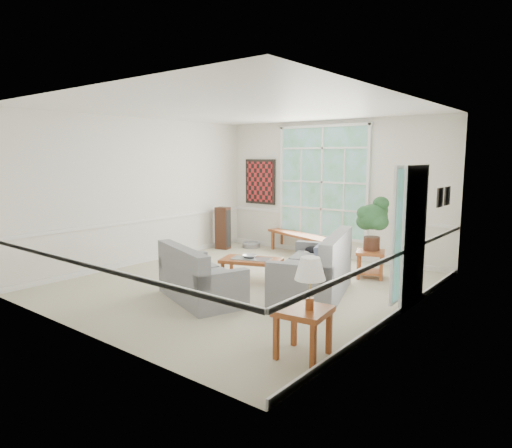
% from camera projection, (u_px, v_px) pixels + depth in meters
% --- Properties ---
extents(floor, '(5.50, 6.00, 0.01)m').
position_uv_depth(floor, '(244.00, 284.00, 8.00)').
color(floor, '#B2AB92').
rests_on(floor, ground).
extents(ceiling, '(5.50, 6.00, 0.02)m').
position_uv_depth(ceiling, '(244.00, 109.00, 7.56)').
color(ceiling, white).
rests_on(ceiling, ground).
extents(wall_back, '(5.50, 0.02, 3.00)m').
position_uv_depth(wall_back, '(331.00, 189.00, 10.11)').
color(wall_back, silver).
rests_on(wall_back, ground).
extents(wall_front, '(5.50, 0.02, 3.00)m').
position_uv_depth(wall_front, '(84.00, 217.00, 5.45)').
color(wall_front, silver).
rests_on(wall_front, ground).
extents(wall_left, '(0.02, 6.00, 3.00)m').
position_uv_depth(wall_left, '(143.00, 191.00, 9.47)').
color(wall_left, silver).
rests_on(wall_left, ground).
extents(wall_right, '(0.02, 6.00, 3.00)m').
position_uv_depth(wall_right, '(402.00, 210.00, 6.09)').
color(wall_right, silver).
rests_on(wall_right, ground).
extents(window_back, '(2.30, 0.08, 2.40)m').
position_uv_depth(window_back, '(322.00, 182.00, 10.17)').
color(window_back, white).
rests_on(window_back, wall_back).
extents(entry_door, '(0.08, 0.90, 2.10)m').
position_uv_depth(entry_door, '(413.00, 237.00, 6.65)').
color(entry_door, white).
rests_on(entry_door, floor).
extents(door_sidelight, '(0.08, 0.26, 1.90)m').
position_uv_depth(door_sidelight, '(397.00, 236.00, 6.14)').
color(door_sidelight, white).
rests_on(door_sidelight, wall_right).
extents(wall_art, '(0.90, 0.06, 1.10)m').
position_uv_depth(wall_art, '(260.00, 182.00, 11.25)').
color(wall_art, '#591415').
rests_on(wall_art, wall_back).
extents(wall_frame_near, '(0.04, 0.26, 0.32)m').
position_uv_depth(wall_frame_near, '(439.00, 197.00, 7.46)').
color(wall_frame_near, black).
rests_on(wall_frame_near, wall_right).
extents(wall_frame_far, '(0.04, 0.26, 0.32)m').
position_uv_depth(wall_frame_far, '(447.00, 196.00, 7.78)').
color(wall_frame_far, black).
rests_on(wall_frame_far, wall_right).
extents(loveseat_right, '(1.52, 2.09, 1.02)m').
position_uv_depth(loveseat_right, '(312.00, 264.00, 7.28)').
color(loveseat_right, gray).
rests_on(loveseat_right, floor).
extents(loveseat_front, '(1.77, 1.32, 0.86)m').
position_uv_depth(loveseat_front, '(201.00, 273.00, 7.07)').
color(loveseat_front, gray).
rests_on(loveseat_front, floor).
extents(coffee_table, '(1.21, 0.93, 0.40)m').
position_uv_depth(coffee_table, '(251.00, 270.00, 8.19)').
color(coffee_table, brown).
rests_on(coffee_table, floor).
extents(pewter_bowl, '(0.38, 0.38, 0.08)m').
position_uv_depth(pewter_bowl, '(249.00, 256.00, 8.21)').
color(pewter_bowl, '#9A999F').
rests_on(pewter_bowl, coffee_table).
extents(window_bench, '(2.09, 1.05, 0.48)m').
position_uv_depth(window_bench, '(301.00, 245.00, 10.26)').
color(window_bench, brown).
rests_on(window_bench, floor).
extents(end_table, '(0.65, 0.65, 0.50)m').
position_uv_depth(end_table, '(370.00, 264.00, 8.39)').
color(end_table, brown).
rests_on(end_table, floor).
extents(houseplant, '(0.72, 0.72, 1.01)m').
position_uv_depth(houseplant, '(372.00, 223.00, 8.34)').
color(houseplant, '#25522A').
rests_on(houseplant, end_table).
extents(side_table, '(0.61, 0.61, 0.56)m').
position_uv_depth(side_table, '(303.00, 332.00, 5.05)').
color(side_table, brown).
rests_on(side_table, floor).
extents(table_lamp, '(0.37, 0.37, 0.58)m').
position_uv_depth(table_lamp, '(310.00, 284.00, 4.93)').
color(table_lamp, white).
rests_on(table_lamp, side_table).
extents(pet_bed, '(0.45, 0.45, 0.13)m').
position_uv_depth(pet_bed, '(251.00, 245.00, 11.21)').
color(pet_bed, gray).
rests_on(pet_bed, floor).
extents(floor_speaker, '(0.36, 0.31, 1.01)m').
position_uv_depth(floor_speaker, '(223.00, 228.00, 11.00)').
color(floor_speaker, '#381E13').
rests_on(floor_speaker, floor).
extents(cat, '(0.45, 0.43, 0.17)m').
position_uv_depth(cat, '(315.00, 250.00, 7.92)').
color(cat, black).
rests_on(cat, loveseat_right).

